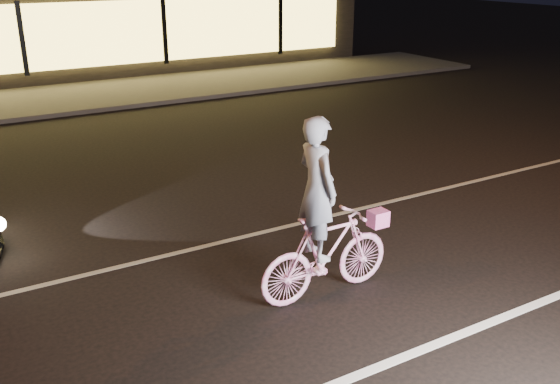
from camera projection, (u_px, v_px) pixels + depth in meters
ground at (262, 314)px, 7.30m from camera, size 90.00×90.00×0.00m
lane_stripe_near at (336, 384)px, 6.09m from camera, size 60.00×0.12×0.01m
lane_stripe_far at (194, 249)px, 8.91m from camera, size 60.00×0.10×0.01m
sidewalk at (41, 101)px, 17.75m from camera, size 30.00×4.00×0.12m
cyclist at (324, 235)px, 7.42m from camera, size 1.81×0.62×2.28m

